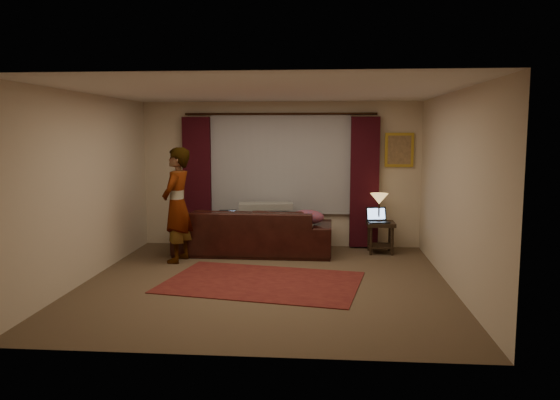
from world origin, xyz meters
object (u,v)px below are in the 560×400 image
object	(u,v)px
tiffany_lamp	(379,207)
laptop_table	(378,215)
laptop_sofa	(227,217)
end_table	(380,237)
sofa	(254,222)
person	(177,205)

from	to	relation	value
tiffany_lamp	laptop_table	bearing A→B (deg)	-98.41
laptop_sofa	end_table	distance (m)	2.63
sofa	laptop_table	distance (m)	2.12
laptop_sofa	end_table	xyz separation A→B (m)	(2.58, 0.35, -0.37)
laptop_sofa	tiffany_lamp	world-z (taller)	tiffany_lamp
laptop_table	person	size ratio (longest dim) A/B	0.21
tiffany_lamp	laptop_table	world-z (taller)	tiffany_lamp
end_table	tiffany_lamp	world-z (taller)	tiffany_lamp
end_table	sofa	bearing A→B (deg)	-174.70
tiffany_lamp	laptop_sofa	bearing A→B (deg)	-171.07
sofa	tiffany_lamp	distance (m)	2.16
sofa	person	xyz separation A→B (m)	(-1.13, -0.68, 0.38)
laptop_table	sofa	bearing A→B (deg)	171.64
sofa	laptop_sofa	world-z (taller)	sofa
sofa	laptop_table	bearing A→B (deg)	-175.81
tiffany_lamp	laptop_table	xyz separation A→B (m)	(-0.02, -0.12, -0.12)
end_table	laptop_table	bearing A→B (deg)	-125.71
laptop_sofa	laptop_table	bearing A→B (deg)	1.09
laptop_sofa	tiffany_lamp	bearing A→B (deg)	3.60
sofa	end_table	distance (m)	2.18
tiffany_lamp	laptop_table	distance (m)	0.17
laptop_table	person	xyz separation A→B (m)	(-3.25, -0.82, 0.25)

